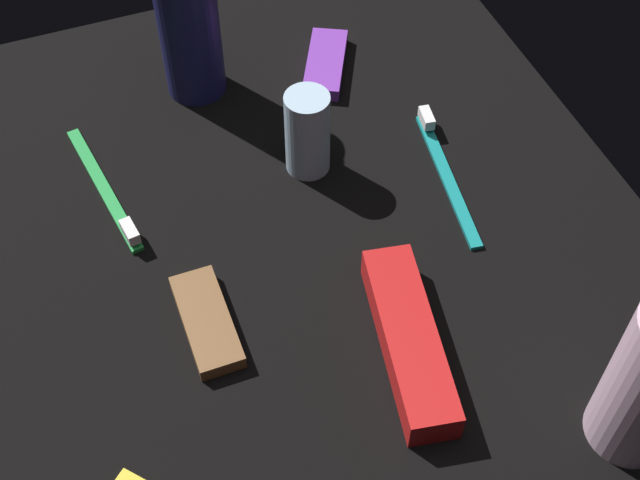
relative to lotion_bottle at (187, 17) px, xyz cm
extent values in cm
cube|color=black|center=(26.99, 4.03, -9.91)|extent=(84.00, 64.00, 1.20)
cylinder|color=navy|center=(0.00, 0.00, -0.19)|extent=(6.36, 6.36, 18.24)
cylinder|color=silver|center=(15.34, 7.19, -4.71)|extent=(4.43, 4.43, 9.21)
cube|color=green|center=(11.19, -12.80, -8.86)|extent=(17.98, 3.87, 0.90)
cube|color=white|center=(18.61, -11.69, -7.81)|extent=(2.73, 1.47, 1.20)
cube|color=teal|center=(22.21, 19.48, -8.86)|extent=(17.99, 3.78, 0.90)
cube|color=white|center=(14.79, 20.56, -7.81)|extent=(2.73, 1.46, 1.20)
cube|color=red|center=(38.70, 7.60, -7.71)|extent=(18.10, 7.50, 3.20)
cube|color=brown|center=(30.23, -7.76, -8.56)|extent=(10.42, 4.06, 1.50)
cube|color=purple|center=(2.27, 14.16, -8.56)|extent=(11.08, 8.33, 1.50)
camera|label=1|loc=(72.56, -13.43, 55.56)|focal=49.17mm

